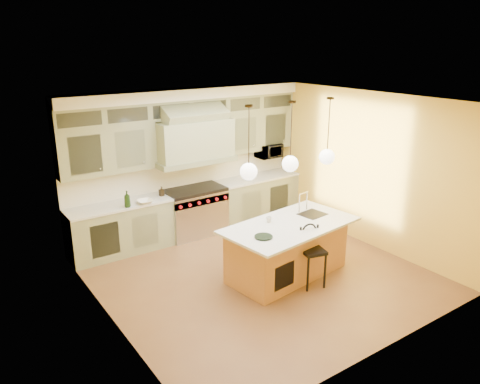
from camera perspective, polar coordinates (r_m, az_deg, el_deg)
floor at (r=8.01m, az=2.28°, el=-10.00°), size 5.00×5.00×0.00m
ceiling at (r=7.12m, az=2.57°, el=11.06°), size 5.00×5.00×0.00m
wall_back at (r=9.47m, az=-6.77°, el=3.78°), size 5.00×0.00×5.00m
wall_front at (r=5.78m, az=17.62°, el=-6.44°), size 5.00×0.00×5.00m
wall_left at (r=6.33m, az=-15.98°, el=-4.11°), size 0.00×5.00×5.00m
wall_right at (r=9.11m, az=15.07°, el=2.71°), size 0.00×5.00×5.00m
back_cabinetry at (r=9.25m, az=-5.98°, el=3.33°), size 5.00×0.77×2.90m
range at (r=9.45m, az=-5.53°, el=-2.32°), size 1.20×0.74×0.96m
kitchen_island at (r=7.85m, az=5.81°, el=-6.83°), size 2.37×1.46×1.35m
counter_stool at (r=7.53m, az=8.77°, el=-7.26°), size 0.43×0.43×1.01m
microwave at (r=10.30m, az=3.52°, el=5.04°), size 0.54×0.37×0.30m
oil_bottle_a at (r=8.49m, az=-13.60°, el=-0.85°), size 0.12×0.12×0.30m
oil_bottle_b at (r=8.99m, az=-9.55°, el=0.09°), size 0.09×0.09×0.18m
fruit_bowl at (r=8.64m, az=-11.50°, el=-1.17°), size 0.29×0.29×0.07m
cup at (r=7.67m, az=3.54°, el=-3.38°), size 0.11×0.11×0.09m
pendant_left at (r=6.87m, az=1.06°, el=2.74°), size 0.26×0.26×1.11m
pendant_center at (r=7.35m, az=6.13°, el=3.66°), size 0.26×0.26×1.11m
pendant_right at (r=7.89m, az=10.56°, el=4.44°), size 0.26×0.26×1.11m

